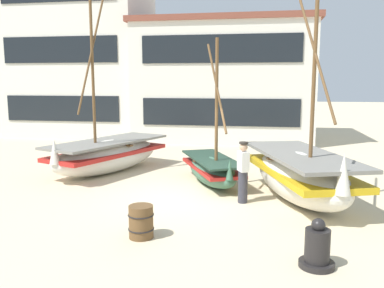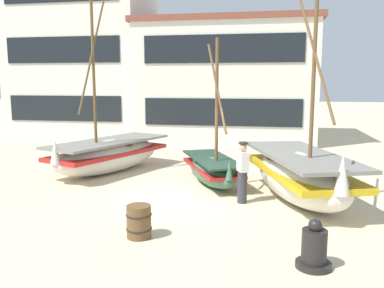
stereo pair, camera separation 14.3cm
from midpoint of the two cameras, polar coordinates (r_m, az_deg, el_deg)
ground_plane at (r=11.73m, az=-1.19°, el=-7.51°), size 120.00×120.00×0.00m
fishing_boat_near_left at (r=13.16m, az=2.51°, el=-3.49°), size 2.47×3.59×4.59m
fishing_boat_centre_large at (r=15.13m, az=-12.02°, el=-1.44°), size 3.47×5.23×6.52m
fishing_boat_far_right at (r=11.64m, az=14.65°, el=-4.16°), size 3.20×5.11×5.72m
fisherman_by_hull at (r=11.11m, az=6.82°, el=-4.05°), size 0.35×0.42×1.68m
capstan_winch at (r=7.75m, az=16.65°, el=-13.85°), size 0.64×0.64×0.90m
wooden_barrel at (r=8.81m, az=-7.64°, el=-10.76°), size 0.56×0.56×0.70m
harbor_building_main at (r=24.06m, az=4.57°, el=8.82°), size 9.97×6.87×6.65m
harbor_building_annex at (r=26.82m, az=-15.36°, el=12.19°), size 8.34×5.94×10.08m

